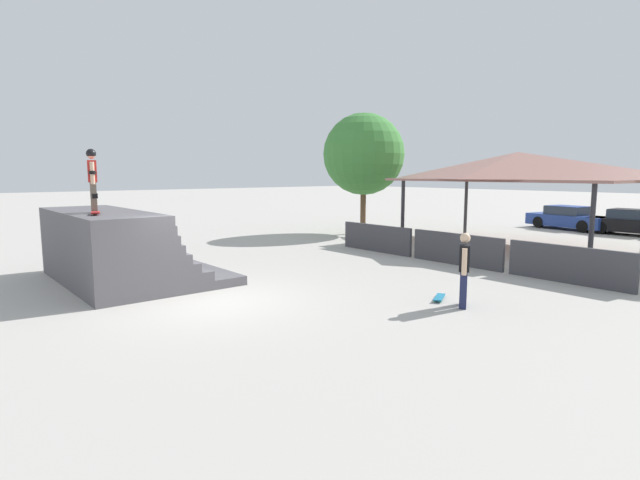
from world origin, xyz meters
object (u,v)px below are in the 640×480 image
Objects in this scene: skateboard_on_ground at (439,298)px; tree_beside_pavilion at (364,154)px; bystander_walking at (464,266)px; parked_car_blue at (569,218)px; skateboard_on_deck at (95,213)px; skater_on_deck at (92,176)px; parked_car_black at (633,223)px.

skateboard_on_ground is 14.10m from tree_beside_pavilion.
bystander_walking is 0.38× the size of parked_car_blue.
bystander_walking is (6.62, 6.05, -1.12)m from skateboard_on_deck.
skater_on_deck reaches higher than skateboard_on_deck.
tree_beside_pavilion is at bearing 20.85° from bystander_walking.
parked_car_black is at bearing 8.32° from parked_car_blue.
skater_on_deck is 24.09m from parked_car_blue.
tree_beside_pavilion is 1.47× the size of parked_car_black.
bystander_walking reaches higher than parked_car_black.
tree_beside_pavilion is (-11.60, 8.16, 3.03)m from bystander_walking.
parked_car_blue is at bearing 176.35° from parked_car_black.
skater_on_deck reaches higher than bystander_walking.
skateboard_on_deck is at bearing -73.27° from skateboard_on_ground.
parked_car_blue and parked_car_black have the same top height.
skater_on_deck is 2.08× the size of skateboard_on_deck.
skateboard_on_ground is at bearing 62.65° from skateboard_on_deck.
skateboard_on_ground is at bearing 56.77° from skater_on_deck.
parked_car_blue is 1.11× the size of parked_car_black.
parked_car_black is (-2.54, 17.92, -0.35)m from bystander_walking.
tree_beside_pavilion is at bearing 125.83° from skateboard_on_deck.
skateboard_on_ground is at bearing -36.59° from tree_beside_pavilion.
skateboard_on_ground is (6.57, 5.97, -2.90)m from skater_on_deck.
bystander_walking reaches higher than parked_car_blue.
tree_beside_pavilion is 1.32× the size of parked_car_blue.
bystander_walking is 0.28× the size of tree_beside_pavilion.
skateboard_on_deck is at bearing -81.50° from parked_car_blue.
bystander_walking is 1.15m from skateboard_on_ground.
skateboard_on_ground is 0.19× the size of parked_car_black.
tree_beside_pavilion is at bearing -134.23° from parked_car_black.
skateboard_on_deck is 24.35m from parked_car_black.
tree_beside_pavilion is (-4.31, 14.05, 1.02)m from skater_on_deck.
skateboard_on_ground is 18.65m from parked_car_blue.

